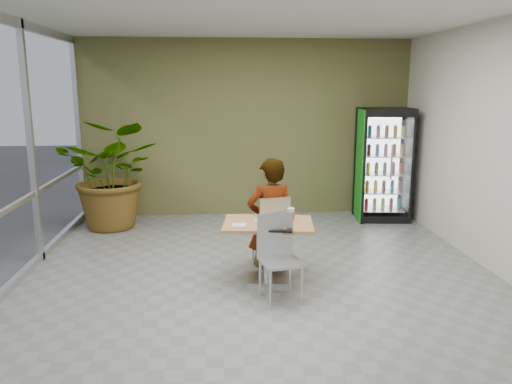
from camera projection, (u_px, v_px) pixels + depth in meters
ground at (263, 286)px, 6.03m from camera, size 7.00×7.00×0.00m
room_envelope at (264, 155)px, 5.69m from camera, size 6.00×7.00×3.20m
dining_table at (268, 239)px, 6.08m from camera, size 1.15×0.87×0.75m
chair_far at (272, 225)px, 6.60m from camera, size 0.51×0.51×0.96m
chair_near at (278, 250)px, 5.60m from camera, size 0.51×0.52×0.97m
seated_woman at (270, 223)px, 6.64m from camera, size 0.73×0.55×1.76m
pizza_plate at (263, 219)px, 6.11m from camera, size 0.31×0.26×0.03m
soda_cup at (291, 215)px, 6.08m from camera, size 0.09×0.09×0.16m
napkin_stack at (239, 225)px, 5.86m from camera, size 0.19×0.19×0.02m
cafeteria_tray at (276, 228)px, 5.75m from camera, size 0.45×0.36×0.02m
beverage_fridge at (384, 165)px, 8.87m from camera, size 0.98×0.79×1.99m
potted_plant at (114, 174)px, 8.35m from camera, size 1.86×1.67×1.83m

